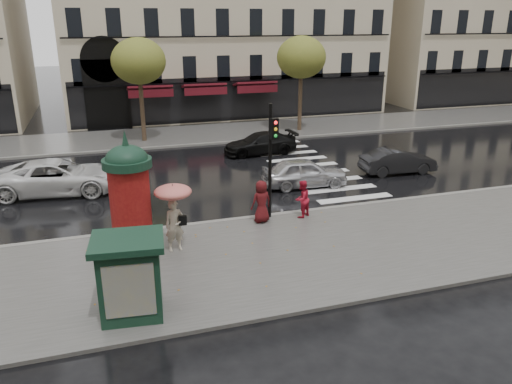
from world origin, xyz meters
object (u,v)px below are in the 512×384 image
object	(u,v)px
woman_red	(302,199)
car_silver	(304,172)
car_darkgrey	(398,161)
morris_column	(130,197)
car_black	(260,143)
man_burgundy	(261,202)
traffic_light	(271,151)
car_white	(58,177)
newsstand	(130,276)
woman_umbrella	(174,207)

from	to	relation	value
woman_red	car_silver	world-z (taller)	woman_red
woman_red	car_darkgrey	size ratio (longest dim) A/B	0.39
morris_column	car_black	xyz separation A→B (m)	(8.33, 11.78, -1.53)
morris_column	car_silver	distance (m)	10.07
car_black	man_burgundy	bearing A→B (deg)	-19.25
traffic_light	car_black	size ratio (longest dim) A/B	1.04
morris_column	car_white	distance (m)	8.39
traffic_light	newsstand	world-z (taller)	traffic_light
car_darkgrey	woman_umbrella	bearing A→B (deg)	119.11
traffic_light	newsstand	xyz separation A→B (m)	(-5.84, -5.47, -1.62)
traffic_light	car_white	size ratio (longest dim) A/B	0.81
woman_red	man_burgundy	bearing A→B (deg)	-31.47
man_burgundy	morris_column	bearing A→B (deg)	4.19
car_silver	car_black	size ratio (longest dim) A/B	0.93
man_burgundy	newsstand	distance (m)	7.42
traffic_light	car_black	xyz separation A→B (m)	(2.83, 10.11, -2.25)
morris_column	car_black	bearing A→B (deg)	54.74
traffic_light	car_darkgrey	bearing A→B (deg)	26.08
morris_column	car_darkgrey	world-z (taller)	morris_column
woman_red	car_silver	size ratio (longest dim) A/B	0.37
car_black	car_silver	bearing A→B (deg)	-0.36
woman_umbrella	newsstand	world-z (taller)	woman_umbrella
newsstand	car_silver	xyz separation A→B (m)	(8.80, 9.06, -0.57)
traffic_light	newsstand	bearing A→B (deg)	-136.90
man_burgundy	morris_column	distance (m)	5.31
car_silver	car_darkgrey	world-z (taller)	car_silver
car_silver	car_black	bearing A→B (deg)	5.89
morris_column	newsstand	distance (m)	3.92
man_burgundy	car_silver	distance (m)	5.23
car_white	morris_column	bearing A→B (deg)	-153.06
woman_umbrella	car_white	distance (m)	9.04
man_burgundy	car_black	size ratio (longest dim) A/B	0.38
morris_column	car_white	size ratio (longest dim) A/B	0.76
traffic_light	man_burgundy	bearing A→B (deg)	-148.17
man_burgundy	car_white	size ratio (longest dim) A/B	0.30
traffic_light	car_black	bearing A→B (deg)	74.38
car_silver	car_white	distance (m)	11.55
woman_red	man_burgundy	distance (m)	1.71
woman_umbrella	morris_column	distance (m)	1.47
traffic_light	car_silver	size ratio (longest dim) A/B	1.11
car_white	car_black	size ratio (longest dim) A/B	1.28
woman_red	traffic_light	xyz separation A→B (m)	(-1.20, 0.31, 2.00)
woman_red	newsstand	bearing A→B (deg)	4.72
car_darkgrey	car_black	size ratio (longest dim) A/B	0.90
car_silver	car_white	world-z (taller)	car_white
woman_umbrella	car_darkgrey	xyz separation A→B (m)	(12.61, 5.99, -1.07)
woman_red	car_black	xyz separation A→B (m)	(1.63, 10.43, -0.25)
morris_column	newsstand	bearing A→B (deg)	-95.11
man_burgundy	newsstand	size ratio (longest dim) A/B	0.75
woman_umbrella	man_burgundy	xyz separation A→B (m)	(3.61, 1.52, -0.76)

